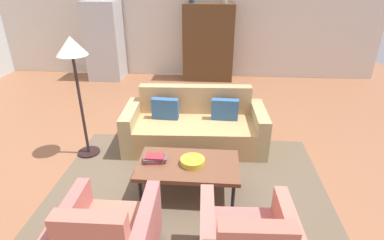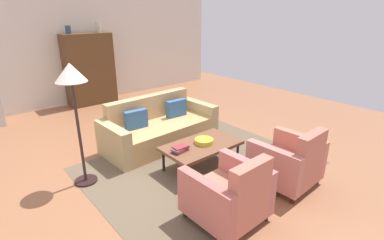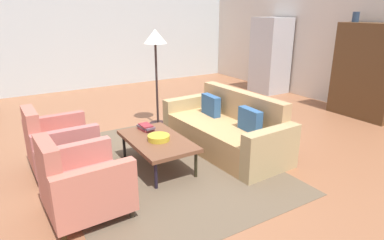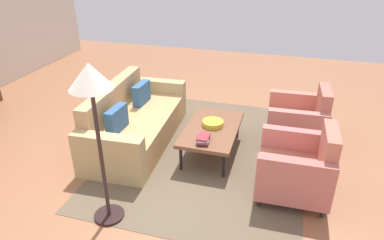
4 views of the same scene
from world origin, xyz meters
name	(u,v)px [view 4 (image 4 of 4)]	position (x,y,z in m)	size (l,w,h in m)	color
ground_plane	(150,164)	(0.00, 0.00, 0.00)	(11.35, 11.35, 0.00)	#976040
area_rug	(208,151)	(0.53, -0.67, 0.00)	(3.40, 2.60, 0.01)	brown
couch	(133,123)	(0.52, 0.46, 0.29)	(2.14, 1.00, 0.86)	tan
coffee_table	(212,129)	(0.53, -0.72, 0.37)	(1.20, 0.70, 0.40)	black
armchair_left	(300,169)	(-0.07, -1.89, 0.34)	(0.81, 0.81, 0.88)	#3B2016
armchair_right	(300,122)	(1.13, -1.89, 0.34)	(0.83, 0.83, 0.88)	#391F22
fruit_bowl	(213,123)	(0.58, -0.72, 0.44)	(0.29, 0.29, 0.07)	gold
book_stack	(203,139)	(0.13, -0.71, 0.44)	(0.29, 0.19, 0.08)	brown
floor_lamp	(92,93)	(-1.04, 0.04, 1.44)	(0.40, 0.40, 1.72)	black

